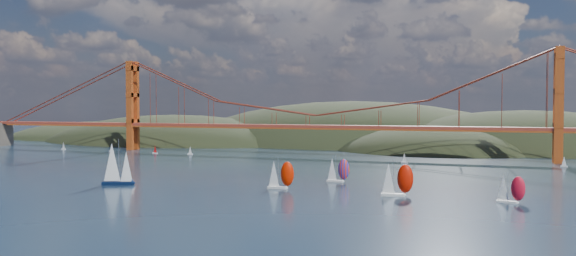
# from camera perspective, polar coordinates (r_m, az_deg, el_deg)

# --- Properties ---
(ground) EXTENTS (1200.00, 1200.00, 0.00)m
(ground) POSITION_cam_1_polar(r_m,az_deg,el_deg) (149.06, -18.81, -8.21)
(ground) COLOR black
(ground) RESTS_ON ground
(headlands) EXTENTS (725.00, 225.00, 96.00)m
(headlands) POSITION_cam_1_polar(r_m,az_deg,el_deg) (396.43, 13.47, -3.58)
(headlands) COLOR black
(headlands) RESTS_ON ground
(bridge) EXTENTS (552.00, 12.00, 55.00)m
(bridge) POSITION_cam_1_polar(r_m,az_deg,el_deg) (308.32, 2.60, 3.19)
(bridge) COLOR #983423
(bridge) RESTS_ON ground
(sloop_navy) EXTENTS (10.76, 8.03, 15.75)m
(sloop_navy) POSITION_cam_1_polar(r_m,az_deg,el_deg) (199.73, -17.05, -3.57)
(sloop_navy) COLOR black
(sloop_navy) RESTS_ON ground
(racer_0) EXTENTS (8.88, 3.72, 10.13)m
(racer_0) POSITION_cam_1_polar(r_m,az_deg,el_deg) (181.98, -0.80, -4.72)
(racer_0) COLOR silver
(racer_0) RESTS_ON ground
(racer_1) EXTENTS (9.61, 4.42, 10.86)m
(racer_1) POSITION_cam_1_polar(r_m,az_deg,el_deg) (170.03, 10.96, -5.12)
(racer_1) COLOR white
(racer_1) RESTS_ON ground
(racer_2) EXTENTS (7.64, 3.87, 8.58)m
(racer_2) POSITION_cam_1_polar(r_m,az_deg,el_deg) (166.76, 21.65, -5.74)
(racer_2) COLOR white
(racer_2) RESTS_ON ground
(racer_rwb) EXTENTS (8.12, 3.26, 9.39)m
(racer_rwb) POSITION_cam_1_polar(r_m,az_deg,el_deg) (199.08, 5.06, -4.24)
(racer_rwb) COLOR silver
(racer_rwb) RESTS_ON ground
(distant_boat_0) EXTENTS (3.00, 2.00, 4.70)m
(distant_boat_0) POSITION_cam_1_polar(r_m,az_deg,el_deg) (379.06, -21.85, -1.68)
(distant_boat_0) COLOR silver
(distant_boat_0) RESTS_ON ground
(distant_boat_1) EXTENTS (3.00, 2.00, 4.70)m
(distant_boat_1) POSITION_cam_1_polar(r_m,az_deg,el_deg) (351.35, -17.51, -1.91)
(distant_boat_1) COLOR silver
(distant_boat_1) RESTS_ON ground
(distant_boat_2) EXTENTS (3.00, 2.00, 4.70)m
(distant_boat_2) POSITION_cam_1_polar(r_m,az_deg,el_deg) (330.35, -13.35, -2.12)
(distant_boat_2) COLOR silver
(distant_boat_2) RESTS_ON ground
(distant_boat_3) EXTENTS (3.00, 2.00, 4.70)m
(distant_boat_3) POSITION_cam_1_polar(r_m,az_deg,el_deg) (319.10, -9.91, -2.24)
(distant_boat_3) COLOR silver
(distant_boat_3) RESTS_ON ground
(distant_boat_4) EXTENTS (3.00, 2.00, 4.70)m
(distant_boat_4) POSITION_cam_1_polar(r_m,az_deg,el_deg) (277.85, 26.24, -3.07)
(distant_boat_4) COLOR silver
(distant_boat_4) RESTS_ON ground
(distant_boat_8) EXTENTS (3.00, 2.00, 4.70)m
(distant_boat_8) POSITION_cam_1_polar(r_m,az_deg,el_deg) (272.76, 11.74, -2.99)
(distant_boat_8) COLOR silver
(distant_boat_8) RESTS_ON ground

